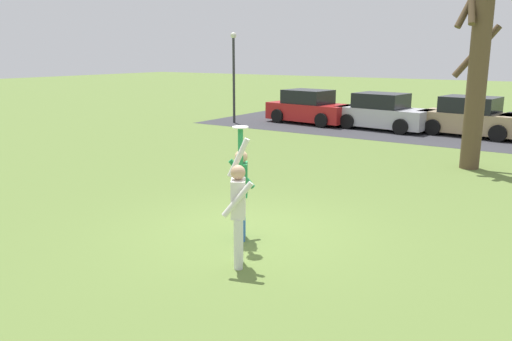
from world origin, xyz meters
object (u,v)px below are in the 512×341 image
at_px(parked_car_red, 310,108).
at_px(parked_car_tan, 472,118).
at_px(frisbee_disc, 240,127).
at_px(lamppost_by_lot, 234,69).
at_px(person_defender, 238,207).
at_px(parked_car_silver, 383,113).
at_px(person_catcher, 241,187).
at_px(bare_tree_tall, 480,59).

distance_m(parked_car_red, parked_car_tan, 7.33).
bearing_deg(frisbee_disc, lamppost_by_lot, 126.55).
relative_size(person_defender, frisbee_disc, 7.45).
distance_m(person_defender, parked_car_tan, 16.04).
height_order(person_defender, parked_car_tan, person_defender).
height_order(person_defender, lamppost_by_lot, lamppost_by_lot).
relative_size(parked_car_silver, lamppost_by_lot, 1.01).
bearing_deg(frisbee_disc, parked_car_silver, 101.01).
xyz_separation_m(parked_car_tan, lamppost_by_lot, (-10.42, -2.18, 1.86)).
height_order(person_defender, parked_car_red, person_defender).
height_order(person_defender, frisbee_disc, frisbee_disc).
distance_m(person_catcher, frisbee_disc, 1.13).
height_order(person_defender, bare_tree_tall, bare_tree_tall).
distance_m(person_catcher, parked_car_tan, 15.04).
xyz_separation_m(person_catcher, parked_car_silver, (-2.78, 14.73, -0.25)).
bearing_deg(bare_tree_tall, frisbee_disc, -103.25).
height_order(parked_car_tan, bare_tree_tall, bare_tree_tall).
relative_size(parked_car_red, parked_car_tan, 1.00).
bearing_deg(lamppost_by_lot, person_catcher, -53.41).
bearing_deg(parked_car_tan, person_catcher, -86.45).
relative_size(person_catcher, lamppost_by_lot, 0.49).
height_order(person_catcher, parked_car_red, person_catcher).
bearing_deg(parked_car_tan, bare_tree_tall, -71.69).
bearing_deg(lamppost_by_lot, bare_tree_tall, -20.00).
bearing_deg(parked_car_silver, frisbee_disc, -72.05).
bearing_deg(lamppost_by_lot, parked_car_tan, 11.82).
xyz_separation_m(parked_car_red, parked_car_tan, (7.32, 0.26, 0.00)).
bearing_deg(person_catcher, lamppost_by_lot, -176.56).
relative_size(parked_car_silver, bare_tree_tall, 0.71).
height_order(person_catcher, bare_tree_tall, bare_tree_tall).
distance_m(parked_car_silver, lamppost_by_lot, 7.25).
bearing_deg(parked_car_red, person_catcher, -59.50).
relative_size(person_defender, bare_tree_tall, 0.34).
xyz_separation_m(person_catcher, person_defender, (0.67, -1.02, -0.00)).
distance_m(frisbee_disc, parked_car_silver, 15.26).
height_order(person_catcher, parked_car_tan, person_catcher).
distance_m(person_defender, lamppost_by_lot, 17.28).
bearing_deg(parked_car_silver, parked_car_red, -173.30).
distance_m(parked_car_red, parked_car_silver, 3.65).
bearing_deg(parked_car_tan, parked_car_silver, -168.71).
distance_m(person_catcher, parked_car_red, 16.09).
bearing_deg(bare_tree_tall, parked_car_silver, 128.86).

